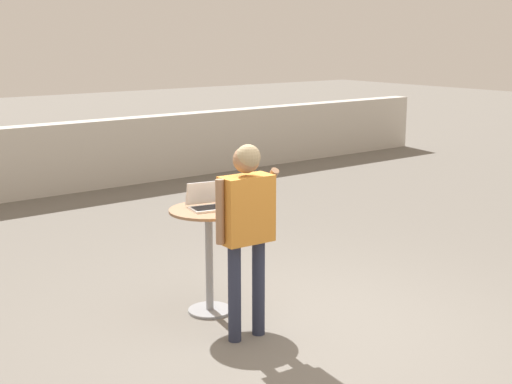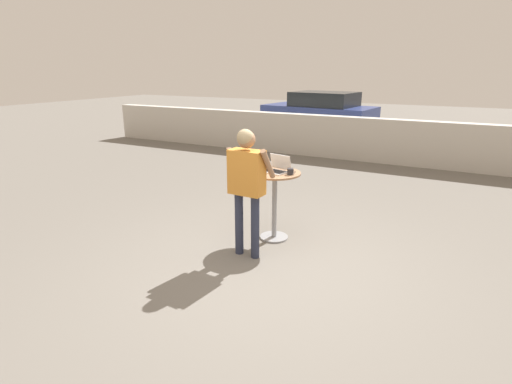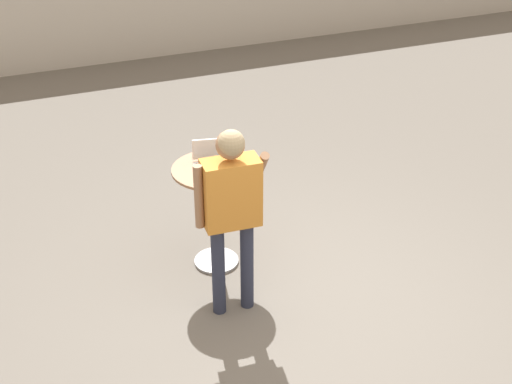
{
  "view_description": "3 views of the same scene",
  "coord_description": "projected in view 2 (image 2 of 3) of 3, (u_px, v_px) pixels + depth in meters",
  "views": [
    {
      "loc": [
        -3.83,
        -4.29,
        2.54
      ],
      "look_at": [
        -0.15,
        0.47,
        1.2
      ],
      "focal_mm": 50.0,
      "sensor_mm": 36.0,
      "label": 1
    },
    {
      "loc": [
        1.91,
        -3.95,
        2.37
      ],
      "look_at": [
        -0.33,
        0.33,
        0.87
      ],
      "focal_mm": 28.0,
      "sensor_mm": 36.0,
      "label": 2
    },
    {
      "loc": [
        -1.96,
        -4.19,
        3.91
      ],
      "look_at": [
        -0.16,
        0.4,
        1.0
      ],
      "focal_mm": 50.0,
      "sensor_mm": 36.0,
      "label": 3
    }
  ],
  "objects": [
    {
      "name": "coffee_mug",
      "position": [
        290.0,
        172.0,
        5.39
      ],
      "size": [
        0.12,
        0.09,
        0.08
      ],
      "color": "#232328",
      "rests_on": "cafe_table"
    },
    {
      "name": "pavement_kerb",
      "position": [
        380.0,
        141.0,
        10.36
      ],
      "size": [
        17.72,
        0.35,
        1.14
      ],
      "color": "beige",
      "rests_on": "ground_plane"
    },
    {
      "name": "ground_plane",
      "position": [
        267.0,
        270.0,
        4.89
      ],
      "size": [
        50.0,
        50.0,
        0.0
      ],
      "primitive_type": "plane",
      "color": "slate"
    },
    {
      "name": "cafe_table",
      "position": [
        275.0,
        193.0,
        5.62
      ],
      "size": [
        0.72,
        0.72,
        0.99
      ],
      "color": "gray",
      "rests_on": "ground_plane"
    },
    {
      "name": "laptop",
      "position": [
        277.0,
        168.0,
        5.54
      ],
      "size": [
        0.39,
        0.36,
        0.23
      ],
      "color": "silver",
      "rests_on": "cafe_table"
    },
    {
      "name": "standing_person",
      "position": [
        247.0,
        177.0,
        4.97
      ],
      "size": [
        0.59,
        0.36,
        1.67
      ],
      "color": "#282D42",
      "rests_on": "ground_plane"
    },
    {
      "name": "parked_car_near_street",
      "position": [
        320.0,
        112.0,
        15.06
      ],
      "size": [
        4.29,
        2.41,
        1.52
      ],
      "color": "navy",
      "rests_on": "ground_plane"
    }
  ]
}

